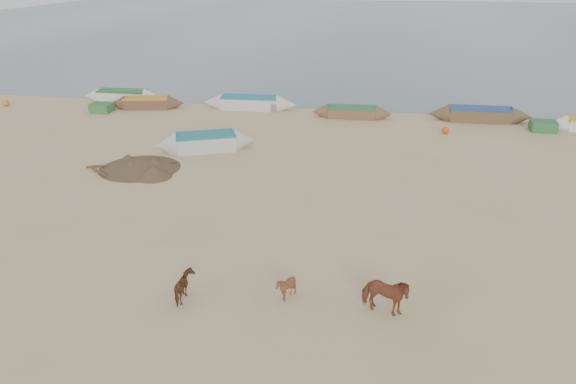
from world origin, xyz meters
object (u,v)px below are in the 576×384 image
object	(u,v)px
cow_adult	(385,295)
near_canoe	(205,142)
calf_front	(286,287)
calf_right	(185,287)

from	to	relation	value
cow_adult	near_canoe	distance (m)	17.29
calf_front	cow_adult	bearing A→B (deg)	64.47
near_canoe	cow_adult	bearing A→B (deg)	-77.86
calf_front	near_canoe	distance (m)	15.51
calf_right	near_canoe	bearing A→B (deg)	-12.75
calf_front	calf_right	xyz separation A→B (m)	(-3.03, -0.62, 0.03)
cow_adult	calf_front	size ratio (longest dim) A/B	1.78
cow_adult	calf_front	distance (m)	3.03
cow_adult	near_canoe	world-z (taller)	cow_adult
cow_adult	near_canoe	bearing A→B (deg)	50.26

